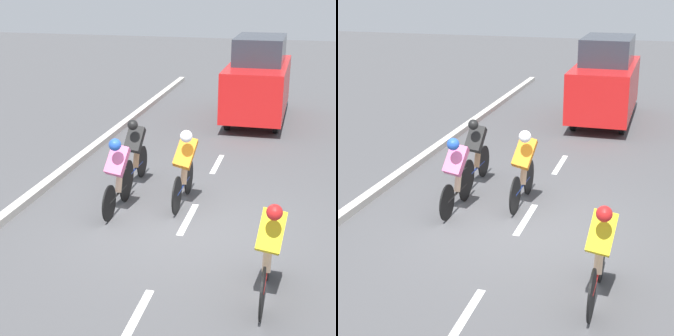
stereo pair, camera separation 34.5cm
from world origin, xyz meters
The scene contains 10 objects.
ground_plane centered at (0.00, 0.00, 0.00)m, with size 60.00×60.00×0.00m, color #4C4C4F.
lane_stripe_near centered at (0.00, 2.99, 0.00)m, with size 0.12×1.40×0.01m, color white.
lane_stripe_mid centered at (0.00, -0.21, 0.00)m, with size 0.12×1.40×0.01m, color white.
lane_stripe_far centered at (0.00, -3.41, 0.00)m, with size 0.12×1.40×0.01m, color white.
curb centered at (3.20, -0.21, 0.07)m, with size 0.20×27.14×0.14m, color beige.
cyclist_yellow centered at (-1.60, 2.12, 0.78)m, with size 0.39×1.72×1.51m.
cyclist_pink centered at (1.33, -0.21, 0.79)m, with size 0.41×1.62×1.50m.
cyclist_orange centered at (0.22, -0.86, 0.81)m, with size 0.44×1.76×1.55m.
cyclist_black centered at (1.43, -1.60, 0.77)m, with size 0.39×1.69×1.49m.
support_car centered at (-0.45, -7.82, 1.21)m, with size 1.70×4.12×2.48m.
Camera 1 is at (-1.93, 8.89, 4.22)m, focal length 60.00 mm.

